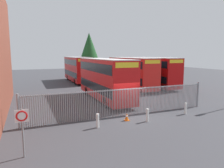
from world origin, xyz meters
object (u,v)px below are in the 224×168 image
traffic_cone_by_gate (127,117)px  speed_limit_sign_post (22,122)px  double_decker_bus_behind_fence_left (152,71)px  double_decker_bus_far_back (77,68)px  bollard_near_left (98,121)px  bollard_near_right (186,108)px  double_decker_bus_near_gate (104,77)px  bollard_center_front (147,115)px  double_decker_bus_behind_fence_right (131,72)px

traffic_cone_by_gate → speed_limit_sign_post: speed_limit_sign_post is taller
speed_limit_sign_post → traffic_cone_by_gate: bearing=24.1°
double_decker_bus_behind_fence_left → double_decker_bus_far_back: same height
bollard_near_left → speed_limit_sign_post: speed_limit_sign_post is taller
double_decker_bus_behind_fence_left → double_decker_bus_far_back: (-9.27, 9.82, 0.00)m
bollard_near_right → double_decker_bus_far_back: bearing=98.7°
speed_limit_sign_post → double_decker_bus_near_gate: bearing=52.7°
bollard_center_front → speed_limit_sign_post: speed_limit_sign_post is taller
bollard_near_right → speed_limit_sign_post: (-12.24, -2.82, 1.30)m
bollard_near_right → double_decker_bus_behind_fence_left: bearing=67.3°
double_decker_bus_far_back → bollard_near_right: (3.57, -23.44, -1.95)m
bollard_near_left → bollard_center_front: bearing=-2.6°
double_decker_bus_behind_fence_right → traffic_cone_by_gate: 15.16m
bollard_near_right → traffic_cone_by_gate: (-5.23, 0.32, -0.19)m
double_decker_bus_near_gate → double_decker_bus_behind_fence_left: bearing=30.7°
double_decker_bus_far_back → traffic_cone_by_gate: 23.28m
double_decker_bus_near_gate → speed_limit_sign_post: 13.27m
traffic_cone_by_gate → speed_limit_sign_post: 7.83m
double_decker_bus_near_gate → double_decker_bus_behind_fence_left: (9.92, 5.89, 0.00)m
speed_limit_sign_post → double_decker_bus_behind_fence_right: bearing=48.7°
bollard_near_right → traffic_cone_by_gate: bollard_near_right is taller
double_decker_bus_behind_fence_left → bollard_near_right: 14.89m
double_decker_bus_near_gate → bollard_center_front: double_decker_bus_near_gate is taller
bollard_center_front → speed_limit_sign_post: 8.74m
double_decker_bus_behind_fence_left → traffic_cone_by_gate: (-10.93, -13.30, -2.13)m
double_decker_bus_behind_fence_right → traffic_cone_by_gate: bearing=-118.9°
bollard_near_left → traffic_cone_by_gate: bearing=13.6°
double_decker_bus_behind_fence_left → double_decker_bus_behind_fence_right: size_ratio=1.00×
bollard_near_left → bollard_center_front: 3.78m
double_decker_bus_behind_fence_left → bollard_center_front: (-9.63, -14.07, -1.95)m
double_decker_bus_near_gate → double_decker_bus_behind_fence_right: same height
double_decker_bus_near_gate → double_decker_bus_behind_fence_right: bearing=42.5°
double_decker_bus_near_gate → double_decker_bus_far_back: (0.65, 15.71, 0.00)m
double_decker_bus_near_gate → double_decker_bus_behind_fence_right: (6.26, 5.73, 0.00)m
double_decker_bus_behind_fence_left → traffic_cone_by_gate: 17.35m
double_decker_bus_far_back → double_decker_bus_near_gate: bearing=-92.4°
double_decker_bus_far_back → bollard_near_right: size_ratio=11.38×
double_decker_bus_behind_fence_left → bollard_near_left: bearing=-134.0°
double_decker_bus_behind_fence_left → speed_limit_sign_post: (-17.95, -16.44, -0.65)m
double_decker_bus_near_gate → bollard_near_left: double_decker_bus_near_gate is taller
bollard_center_front → traffic_cone_by_gate: bearing=149.4°
double_decker_bus_far_back → speed_limit_sign_post: (-8.68, -26.26, -0.65)m
double_decker_bus_behind_fence_right → double_decker_bus_far_back: (-5.60, 9.98, 0.00)m
double_decker_bus_near_gate → speed_limit_sign_post: (-8.02, -10.55, -0.65)m
bollard_near_left → double_decker_bus_far_back: bearing=80.1°
double_decker_bus_behind_fence_right → bollard_near_left: bearing=-125.3°
double_decker_bus_behind_fence_left → traffic_cone_by_gate: bearing=-129.4°
double_decker_bus_far_back → bollard_center_front: 23.97m
double_decker_bus_far_back → bollard_center_front: size_ratio=11.38×
bollard_near_left → double_decker_bus_behind_fence_left: bearing=46.0°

